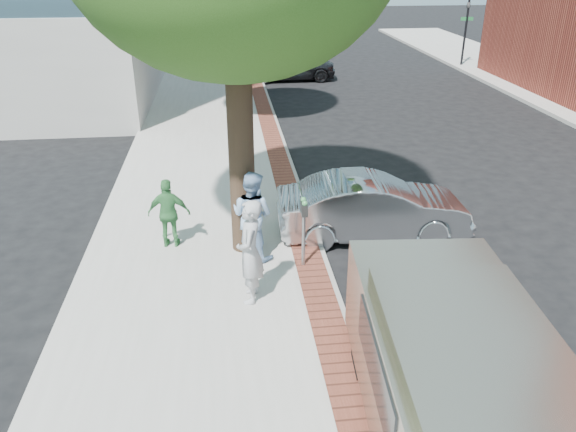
{
  "coord_description": "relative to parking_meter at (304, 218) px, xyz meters",
  "views": [
    {
      "loc": [
        -0.9,
        -8.86,
        5.99
      ],
      "look_at": [
        0.26,
        1.15,
        1.2
      ],
      "focal_mm": 35.0,
      "sensor_mm": 36.0,
      "label": 1
    }
  ],
  "objects": [
    {
      "name": "ground",
      "position": [
        -0.56,
        -0.99,
        -1.21
      ],
      "size": [
        120.0,
        120.0,
        0.0
      ],
      "primitive_type": "plane",
      "color": "black",
      "rests_on": "ground"
    },
    {
      "name": "sedan_silver",
      "position": [
        1.79,
        1.42,
        -0.5
      ],
      "size": [
        4.35,
        1.62,
        1.42
      ],
      "primitive_type": "imported",
      "rotation": [
        0.0,
        0.0,
        1.54
      ],
      "color": "#A5A7AB",
      "rests_on": "ground"
    },
    {
      "name": "curb",
      "position": [
        0.49,
        7.01,
        -1.13
      ],
      "size": [
        0.1,
        60.0,
        0.15
      ],
      "primitive_type": "cube",
      "color": "gray",
      "rests_on": "ground"
    },
    {
      "name": "person_gray",
      "position": [
        -1.12,
        -1.11,
        -0.07
      ],
      "size": [
        0.56,
        0.77,
        1.97
      ],
      "primitive_type": "imported",
      "rotation": [
        0.0,
        0.0,
        -1.7
      ],
      "color": "#A7A8AC",
      "rests_on": "sidewalk"
    },
    {
      "name": "person_officer",
      "position": [
        -0.99,
        0.5,
        -0.11
      ],
      "size": [
        1.16,
        1.11,
        1.88
      ],
      "primitive_type": "imported",
      "rotation": [
        0.0,
        0.0,
        2.53
      ],
      "color": "#88ABD3",
      "rests_on": "sidewalk"
    },
    {
      "name": "signal_near",
      "position": [
        0.34,
        21.01,
        1.05
      ],
      "size": [
        0.7,
        0.15,
        3.8
      ],
      "color": "black",
      "rests_on": "ground"
    },
    {
      "name": "sidewalk",
      "position": [
        -2.06,
        7.01,
        -1.13
      ],
      "size": [
        5.0,
        60.0,
        0.15
      ],
      "primitive_type": "cube",
      "color": "#9E9991",
      "rests_on": "ground"
    },
    {
      "name": "parking_meter",
      "position": [
        0.0,
        0.0,
        0.0
      ],
      "size": [
        0.12,
        0.32,
        1.47
      ],
      "color": "gray",
      "rests_on": "sidewalk"
    },
    {
      "name": "van",
      "position": [
        1.26,
        -4.83,
        -0.08
      ],
      "size": [
        2.55,
        5.71,
        2.05
      ],
      "rotation": [
        0.0,
        0.0,
        -0.08
      ],
      "color": "gray",
      "rests_on": "ground"
    },
    {
      "name": "bg_car",
      "position": [
        1.82,
        18.69,
        -0.39
      ],
      "size": [
        4.85,
        2.03,
        1.64
      ],
      "primitive_type": "imported",
      "rotation": [
        0.0,
        0.0,
        1.59
      ],
      "color": "black",
      "rests_on": "ground"
    },
    {
      "name": "signal_far",
      "position": [
        11.94,
        21.01,
        1.05
      ],
      "size": [
        0.7,
        0.15,
        3.8
      ],
      "color": "black",
      "rests_on": "ground"
    },
    {
      "name": "person_green",
      "position": [
        -2.73,
        1.17,
        -0.29
      ],
      "size": [
        0.93,
        0.46,
        1.54
      ],
      "primitive_type": "imported",
      "rotation": [
        0.0,
        0.0,
        3.05
      ],
      "color": "#3A8044",
      "rests_on": "sidewalk"
    },
    {
      "name": "brick_strip",
      "position": [
        0.14,
        7.01,
        -1.05
      ],
      "size": [
        0.6,
        60.0,
        0.01
      ],
      "primitive_type": "cube",
      "color": "brown",
      "rests_on": "sidewalk"
    }
  ]
}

